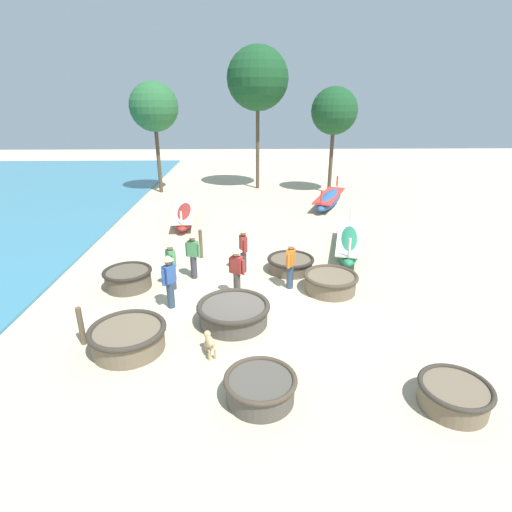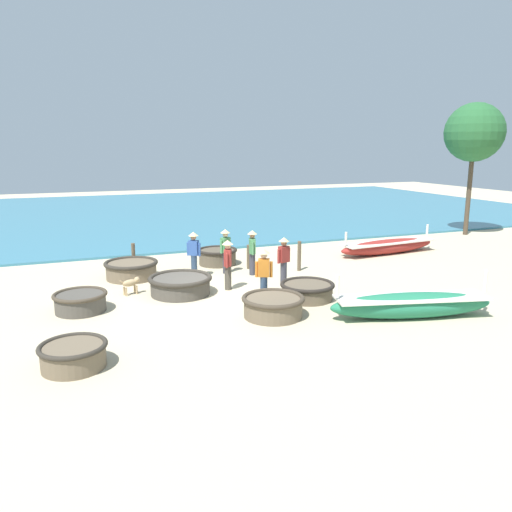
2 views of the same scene
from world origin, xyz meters
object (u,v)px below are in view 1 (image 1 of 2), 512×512
object	(u,v)px
fisherman_standing_left	(243,247)
mooring_post_shoreline	(81,326)
coracle_far_right	(260,387)
fisherman_hauling	(169,278)
tree_right_mid	(334,111)
fisherman_standing_right	(193,252)
fisherman_by_coracle	(237,269)
coracle_front_right	(454,395)
long_boat_red_hull	(184,215)
mooring_post_inland	(168,263)
coracle_weathered	(291,264)
coracle_front_left	(234,312)
long_boat_green_hull	(329,199)
long_boat_blue_hull	(349,243)
dog	(209,341)
tree_leftmost	(258,79)
mooring_post_mid_beach	(201,244)
fisherman_with_hat	(171,262)
fisherman_crouching	(290,261)
tree_rightmost	(154,107)
coracle_tilted	(128,278)
coracle_center	(128,337)
coracle_nearest	(330,282)

from	to	relation	value
fisherman_standing_left	mooring_post_shoreline	size ratio (longest dim) A/B	1.60
coracle_far_right	fisherman_hauling	bearing A→B (deg)	122.31
coracle_far_right	tree_right_mid	bearing A→B (deg)	75.02
fisherman_standing_right	fisherman_by_coracle	world-z (taller)	same
fisherman_standing_left	mooring_post_shoreline	world-z (taller)	fisherman_standing_left
coracle_front_right	long_boat_red_hull	distance (m)	15.20
mooring_post_inland	fisherman_hauling	bearing A→B (deg)	-78.00
coracle_far_right	coracle_weathered	distance (m)	6.74
coracle_front_left	long_boat_green_hull	world-z (taller)	long_boat_green_hull
coracle_far_right	mooring_post_shoreline	bearing A→B (deg)	154.46
coracle_far_right	coracle_front_left	size ratio (longest dim) A/B	0.75
long_boat_blue_hull	coracle_front_right	bearing A→B (deg)	-89.91
coracle_far_right	coracle_front_left	bearing A→B (deg)	101.82
fisherman_by_coracle	dog	xyz separation A→B (m)	(-0.60, -3.06, -0.59)
mooring_post_inland	tree_right_mid	world-z (taller)	tree_right_mid
fisherman_standing_right	dog	world-z (taller)	fisherman_standing_right
fisherman_standing_left	dog	xyz separation A→B (m)	(-0.79, -4.99, -0.59)
fisherman_standing_right	tree_leftmost	size ratio (longest dim) A/B	0.19
coracle_front_left	mooring_post_mid_beach	xyz separation A→B (m)	(-1.41, 4.93, 0.24)
fisherman_with_hat	fisherman_crouching	world-z (taller)	same
long_boat_red_hull	mooring_post_mid_beach	bearing A→B (deg)	-74.75
coracle_front_right	coracle_far_right	world-z (taller)	coracle_far_right
mooring_post_shoreline	tree_rightmost	world-z (taller)	tree_rightmost
fisherman_with_hat	fisherman_hauling	bearing A→B (deg)	-82.76
coracle_far_right	dog	distance (m)	1.98
mooring_post_inland	tree_leftmost	distance (m)	16.44
coracle_front_left	mooring_post_shoreline	size ratio (longest dim) A/B	1.95
fisherman_by_coracle	dog	size ratio (longest dim) A/B	2.53
fisherman_crouching	dog	size ratio (longest dim) A/B	2.53
fisherman_standing_left	fisherman_crouching	distance (m)	2.05
coracle_tilted	fisherman_standing_left	world-z (taller)	fisherman_standing_left
long_boat_green_hull	fisherman_hauling	world-z (taller)	fisherman_hauling
coracle_tilted	tree_right_mid	size ratio (longest dim) A/B	0.24
long_boat_green_hull	tree_right_mid	size ratio (longest dim) A/B	0.77
coracle_weathered	dog	xyz separation A→B (m)	(-2.50, -5.02, 0.08)
coracle_front_right	fisherman_standing_left	xyz separation A→B (m)	(-4.28, 6.88, 0.66)
mooring_post_mid_beach	tree_leftmost	xyz separation A→B (m)	(2.56, 12.97, 6.41)
long_boat_green_hull	long_boat_red_hull	xyz separation A→B (m)	(-7.97, -3.00, -0.05)
fisherman_hauling	tree_leftmost	distance (m)	18.25
coracle_center	coracle_nearest	distance (m)	6.46
coracle_weathered	long_boat_red_hull	xyz separation A→B (m)	(-4.74, 6.40, 0.04)
long_boat_blue_hull	fisherman_crouching	bearing A→B (deg)	-129.71
fisherman_with_hat	tree_leftmost	size ratio (longest dim) A/B	0.19
fisherman_by_coracle	tree_right_mid	distance (m)	16.47
coracle_center	fisherman_crouching	distance (m)	5.54
long_boat_red_hull	fisherman_hauling	size ratio (longest dim) A/B	3.03
long_boat_blue_hull	tree_leftmost	bearing A→B (deg)	105.16
coracle_front_left	fisherman_standing_right	world-z (taller)	fisherman_standing_right
coracle_front_right	tree_rightmost	distance (m)	22.98
long_boat_green_hull	tree_leftmost	xyz separation A→B (m)	(-4.04, 4.94, 6.60)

